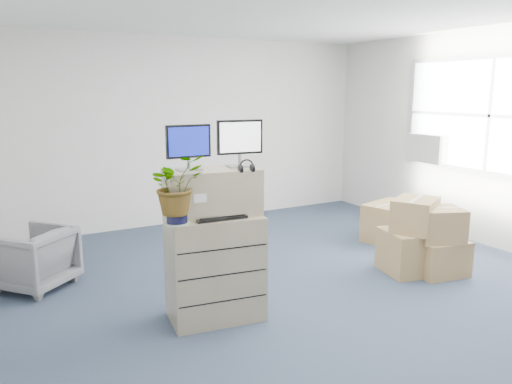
% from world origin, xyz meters
% --- Properties ---
extents(ground, '(7.00, 7.00, 0.00)m').
position_xyz_m(ground, '(0.00, 0.00, 0.00)').
color(ground, '#252F43').
rests_on(ground, ground).
extents(wall_back, '(6.00, 0.02, 2.80)m').
position_xyz_m(wall_back, '(0.00, 3.51, 1.40)').
color(wall_back, silver).
rests_on(wall_back, ground).
extents(window, '(0.07, 2.72, 1.52)m').
position_xyz_m(window, '(2.96, 0.50, 1.70)').
color(window, gray).
rests_on(window, wall_right).
extents(ac_unit, '(0.24, 0.60, 0.40)m').
position_xyz_m(ac_unit, '(2.87, 1.40, 1.20)').
color(ac_unit, silver).
rests_on(ac_unit, wall_right).
extents(filing_cabinet_lower, '(0.87, 0.60, 0.95)m').
position_xyz_m(filing_cabinet_lower, '(-1.04, 0.19, 0.47)').
color(filing_cabinet_lower, gray).
rests_on(filing_cabinet_lower, ground).
extents(filing_cabinet_upper, '(0.86, 0.51, 0.41)m').
position_xyz_m(filing_cabinet_upper, '(-1.03, 0.24, 1.15)').
color(filing_cabinet_upper, gray).
rests_on(filing_cabinet_upper, filing_cabinet_lower).
extents(monitor_left, '(0.39, 0.15, 0.39)m').
position_xyz_m(monitor_left, '(-1.23, 0.27, 1.57)').
color(monitor_left, '#99999E').
rests_on(monitor_left, filing_cabinet_upper).
extents(monitor_right, '(0.42, 0.18, 0.42)m').
position_xyz_m(monitor_right, '(-0.76, 0.24, 1.59)').
color(monitor_right, '#99999E').
rests_on(monitor_right, filing_cabinet_upper).
extents(headphones, '(0.13, 0.03, 0.13)m').
position_xyz_m(headphones, '(-0.81, 0.02, 1.39)').
color(headphones, black).
rests_on(headphones, filing_cabinet_upper).
extents(keyboard, '(0.46, 0.21, 0.02)m').
position_xyz_m(keyboard, '(-1.03, 0.09, 0.96)').
color(keyboard, black).
rests_on(keyboard, filing_cabinet_lower).
extents(mouse, '(0.09, 0.07, 0.03)m').
position_xyz_m(mouse, '(-0.74, 0.08, 0.96)').
color(mouse, silver).
rests_on(mouse, filing_cabinet_lower).
extents(water_bottle, '(0.07, 0.07, 0.25)m').
position_xyz_m(water_bottle, '(-0.98, 0.24, 1.07)').
color(water_bottle, '#9B9DA3').
rests_on(water_bottle, filing_cabinet_lower).
extents(phone_dock, '(0.05, 0.05, 0.11)m').
position_xyz_m(phone_dock, '(-1.09, 0.20, 0.98)').
color(phone_dock, silver).
rests_on(phone_dock, filing_cabinet_lower).
extents(external_drive, '(0.20, 0.18, 0.05)m').
position_xyz_m(external_drive, '(-0.70, 0.25, 0.97)').
color(external_drive, black).
rests_on(external_drive, filing_cabinet_lower).
extents(tissue_box, '(0.23, 0.14, 0.08)m').
position_xyz_m(tissue_box, '(-0.65, 0.28, 1.04)').
color(tissue_box, '#3C7FCE').
rests_on(tissue_box, external_drive).
extents(potted_plant, '(0.53, 0.57, 0.47)m').
position_xyz_m(potted_plant, '(-1.41, 0.09, 1.21)').
color(potted_plant, '#A8C59F').
rests_on(potted_plant, filing_cabinet_lower).
extents(office_chair, '(0.92, 0.92, 0.69)m').
position_xyz_m(office_chair, '(-2.40, 1.73, 0.35)').
color(office_chair, slate).
rests_on(office_chair, ground).
extents(cardboard_boxes, '(1.41, 1.85, 0.85)m').
position_xyz_m(cardboard_boxes, '(1.63, 0.43, 0.34)').
color(cardboard_boxes, olive).
rests_on(cardboard_boxes, ground).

